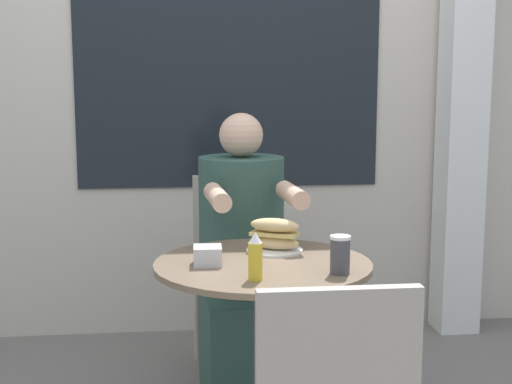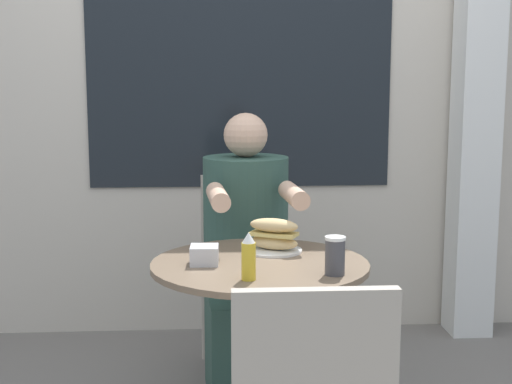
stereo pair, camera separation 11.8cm
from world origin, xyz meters
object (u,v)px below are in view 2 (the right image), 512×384
object	(u,v)px
diner_chair	(241,253)
cafe_table	(260,318)
seated_diner	(247,277)
sandwich_on_plate	(274,237)
condiment_bottle	(249,257)
drink_cup	(335,256)

from	to	relation	value
diner_chair	cafe_table	bearing A→B (deg)	87.45
seated_diner	sandwich_on_plate	world-z (taller)	seated_diner
cafe_table	condiment_bottle	xyz separation A→B (m)	(-0.05, -0.21, 0.26)
drink_cup	condiment_bottle	xyz separation A→B (m)	(-0.26, -0.04, 0.01)
diner_chair	condiment_bottle	xyz separation A→B (m)	(-0.02, -1.10, 0.26)
cafe_table	sandwich_on_plate	world-z (taller)	sandwich_on_plate
sandwich_on_plate	condiment_bottle	size ratio (longest dim) A/B	1.36
cafe_table	drink_cup	xyz separation A→B (m)	(0.22, -0.17, 0.25)
diner_chair	sandwich_on_plate	world-z (taller)	diner_chair
cafe_table	diner_chair	distance (m)	0.89
diner_chair	condiment_bottle	bearing A→B (deg)	84.67
cafe_table	condiment_bottle	bearing A→B (deg)	-102.88
diner_chair	drink_cup	distance (m)	1.11
seated_diner	sandwich_on_plate	distance (m)	0.48
cafe_table	drink_cup	world-z (taller)	drink_cup
cafe_table	drink_cup	distance (m)	0.37
cafe_table	diner_chair	world-z (taller)	diner_chair
sandwich_on_plate	drink_cup	size ratio (longest dim) A/B	1.65
cafe_table	condiment_bottle	size ratio (longest dim) A/B	4.94
sandwich_on_plate	drink_cup	distance (m)	0.35
diner_chair	sandwich_on_plate	xyz separation A→B (m)	(0.08, -0.75, 0.24)
diner_chair	drink_cup	xyz separation A→B (m)	(0.24, -1.06, 0.25)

